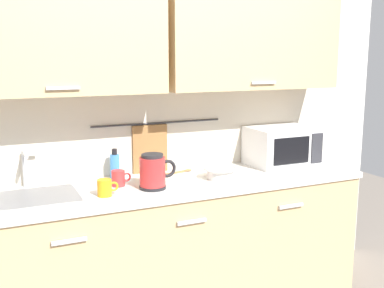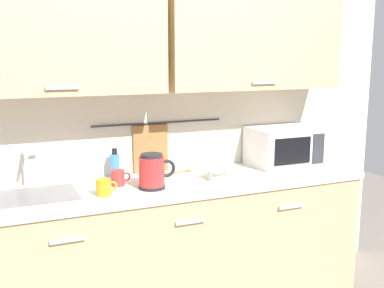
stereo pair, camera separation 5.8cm
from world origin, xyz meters
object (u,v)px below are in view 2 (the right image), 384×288
at_px(mug_by_kettle, 118,178).
at_px(microwave, 283,146).
at_px(wooden_spoon, 180,172).
at_px(mug_near_sink, 104,187).
at_px(electric_kettle, 152,172).
at_px(dish_soap_bottle, 115,166).
at_px(mixing_bowl, 220,172).

bearing_deg(mug_by_kettle, microwave, 3.37).
height_order(microwave, wooden_spoon, microwave).
bearing_deg(wooden_spoon, mug_near_sink, -151.48).
xyz_separation_m(microwave, electric_kettle, (-1.05, -0.21, -0.03)).
distance_m(dish_soap_bottle, mug_near_sink, 0.36).
bearing_deg(mug_by_kettle, mixing_bowl, -10.05).
relative_size(mug_near_sink, wooden_spoon, 0.44).
distance_m(mug_near_sink, wooden_spoon, 0.66).
height_order(dish_soap_bottle, mug_by_kettle, dish_soap_bottle).
distance_m(dish_soap_bottle, mug_by_kettle, 0.17).
xyz_separation_m(mug_near_sink, mixing_bowl, (0.76, 0.06, -0.00)).
xyz_separation_m(dish_soap_bottle, mixing_bowl, (0.61, -0.27, -0.04)).
bearing_deg(electric_kettle, dish_soap_bottle, 116.49).
xyz_separation_m(electric_kettle, mixing_bowl, (0.46, 0.03, -0.06)).
height_order(microwave, dish_soap_bottle, microwave).
bearing_deg(electric_kettle, microwave, 11.35).
relative_size(dish_soap_bottle, wooden_spoon, 0.71).
bearing_deg(microwave, mug_near_sink, -169.83).
xyz_separation_m(dish_soap_bottle, mug_by_kettle, (-0.02, -0.16, -0.04)).
height_order(electric_kettle, mug_near_sink, electric_kettle).
distance_m(electric_kettle, mug_near_sink, 0.30).
xyz_separation_m(mixing_bowl, wooden_spoon, (-0.17, 0.26, -0.04)).
distance_m(mixing_bowl, wooden_spoon, 0.31).
relative_size(dish_soap_bottle, mug_near_sink, 1.63).
height_order(mug_near_sink, wooden_spoon, mug_near_sink).
xyz_separation_m(electric_kettle, dish_soap_bottle, (-0.15, 0.30, -0.01)).
bearing_deg(microwave, mug_by_kettle, -176.63).
height_order(mug_by_kettle, wooden_spoon, mug_by_kettle).
distance_m(microwave, mug_near_sink, 1.37).
bearing_deg(microwave, mixing_bowl, -162.76).
height_order(microwave, mug_near_sink, microwave).
bearing_deg(wooden_spoon, electric_kettle, -135.01).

